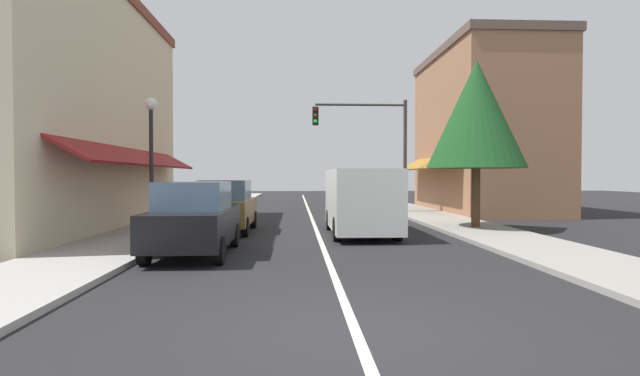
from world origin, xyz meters
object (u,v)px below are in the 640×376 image
at_px(parked_car_second_left, 226,206).
at_px(street_lamp_left_near, 151,143).
at_px(traffic_signal_mast_arm, 373,136).
at_px(tree_right_near, 476,115).
at_px(parked_car_nearest_left, 194,219).
at_px(van_in_lane, 360,200).

distance_m(parked_car_second_left, street_lamp_left_near, 3.43).
xyz_separation_m(parked_car_second_left, traffic_signal_mast_arm, (6.27, 7.84, 3.02)).
distance_m(parked_car_second_left, traffic_signal_mast_arm, 10.48).
bearing_deg(parked_car_second_left, street_lamp_left_near, -132.73).
distance_m(parked_car_second_left, tree_right_near, 9.25).
relative_size(traffic_signal_mast_arm, street_lamp_left_near, 1.36).
relative_size(parked_car_nearest_left, van_in_lane, 0.79).
bearing_deg(parked_car_nearest_left, traffic_signal_mast_arm, 63.52).
distance_m(parked_car_nearest_left, street_lamp_left_near, 3.97).
bearing_deg(street_lamp_left_near, tree_right_near, 11.77).
bearing_deg(parked_car_nearest_left, street_lamp_left_near, 122.36).
bearing_deg(parked_car_nearest_left, van_in_lane, 41.09).
relative_size(parked_car_second_left, tree_right_near, 0.69).
bearing_deg(traffic_signal_mast_arm, van_in_lane, -101.62).
bearing_deg(traffic_signal_mast_arm, street_lamp_left_near, -129.65).
bearing_deg(parked_car_nearest_left, parked_car_second_left, 89.12).
xyz_separation_m(street_lamp_left_near, tree_right_near, (10.59, 2.21, 1.17)).
height_order(parked_car_nearest_left, van_in_lane, van_in_lane).
height_order(parked_car_nearest_left, street_lamp_left_near, street_lamp_left_near).
bearing_deg(traffic_signal_mast_arm, tree_right_near, -72.47).
height_order(street_lamp_left_near, tree_right_near, tree_right_near).
height_order(parked_car_second_left, tree_right_near, tree_right_near).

